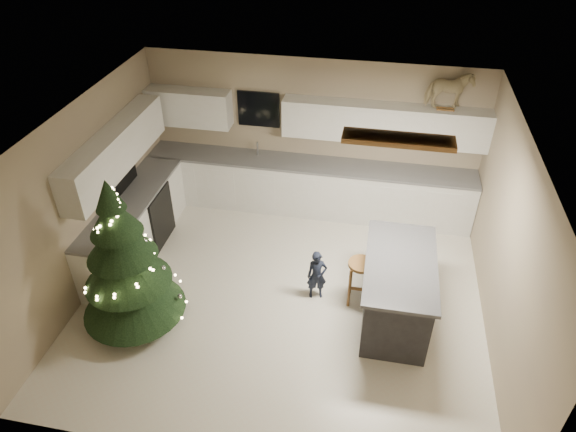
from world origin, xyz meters
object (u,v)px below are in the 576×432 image
object	(u,v)px
bar_stool	(361,272)
toddler	(317,275)
christmas_tree	(126,268)
rocking_horse	(449,91)
island	(397,290)

from	to	relation	value
bar_stool	toddler	xyz separation A→B (m)	(-0.59, -0.02, -0.14)
christmas_tree	rocking_horse	world-z (taller)	rocking_horse
bar_stool	rocking_horse	world-z (taller)	rocking_horse
rocking_horse	christmas_tree	bearing A→B (deg)	117.73
christmas_tree	toddler	size ratio (longest dim) A/B	2.87
rocking_horse	toddler	bearing A→B (deg)	133.79
island	toddler	size ratio (longest dim) A/B	2.21
island	rocking_horse	bearing A→B (deg)	78.70
christmas_tree	toddler	xyz separation A→B (m)	(2.31, 0.89, -0.52)
island	rocking_horse	distance (m)	3.07
bar_stool	toddler	world-z (taller)	toddler
bar_stool	rocking_horse	distance (m)	3.00
bar_stool	rocking_horse	xyz separation A→B (m)	(0.97, 2.22, 1.78)
toddler	christmas_tree	bearing A→B (deg)	-174.90
toddler	rocking_horse	distance (m)	3.33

